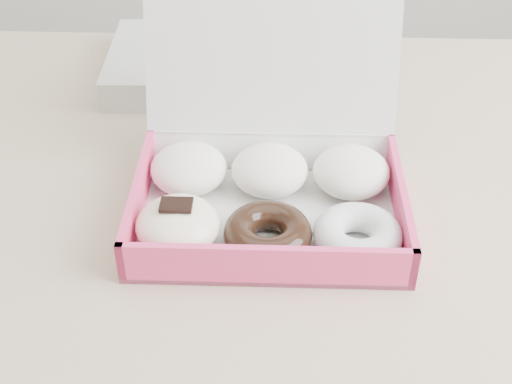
{
  "coord_description": "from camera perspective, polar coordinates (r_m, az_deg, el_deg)",
  "views": [
    {
      "loc": [
        -0.12,
        -0.73,
        1.27
      ],
      "look_at": [
        -0.14,
        -0.1,
        0.8
      ],
      "focal_mm": 50.0,
      "sensor_mm": 36.0,
      "label": 1
    }
  ],
  "objects": [
    {
      "name": "donut_box",
      "position": [
        0.81,
        0.83,
        0.58
      ],
      "size": [
        0.3,
        0.28,
        0.22
      ],
      "rotation": [
        0.0,
        0.0,
        0.0
      ],
      "color": "silver",
      "rests_on": "table"
    },
    {
      "name": "table",
      "position": [
        0.95,
        8.81,
        -2.43
      ],
      "size": [
        1.2,
        0.8,
        0.75
      ],
      "color": "tan",
      "rests_on": "ground"
    },
    {
      "name": "newspapers",
      "position": [
        1.1,
        -4.3,
        10.25
      ],
      "size": [
        0.29,
        0.23,
        0.04
      ],
      "primitive_type": "cube",
      "rotation": [
        0.0,
        0.0,
        0.04
      ],
      "color": "beige",
      "rests_on": "table"
    }
  ]
}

